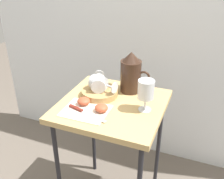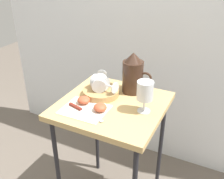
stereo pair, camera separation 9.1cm
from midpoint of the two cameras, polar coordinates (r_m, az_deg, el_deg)
curtain_drape at (r=1.77m, az=10.21°, el=12.49°), size 2.40×0.03×1.94m
table at (r=1.39m, az=1.88°, el=-5.72°), size 0.53×0.52×0.73m
linen_napkin at (r=1.30m, az=-3.95°, el=-4.40°), size 0.22×0.19×0.00m
basket_tray at (r=1.41m, az=-0.60°, el=-0.62°), size 0.20×0.20×0.03m
pitcher at (r=1.43m, az=6.38°, el=2.86°), size 0.17×0.11×0.23m
wine_glass_upright at (r=1.25m, az=9.31°, el=-0.56°), size 0.08×0.08×0.16m
wine_glass_tipped_near at (r=1.39m, az=-0.81°, el=1.46°), size 0.12×0.17×0.08m
wine_glass_tipped_far at (r=1.39m, az=-0.66°, el=1.47°), size 0.15×0.10×0.08m
apple_half_left at (r=1.34m, az=-4.24°, el=-2.33°), size 0.07×0.07×0.04m
apple_half_right at (r=1.27m, az=-0.55°, el=-3.97°), size 0.07×0.07×0.04m
knife at (r=1.28m, az=-4.88°, el=-4.40°), size 0.22×0.07×0.01m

